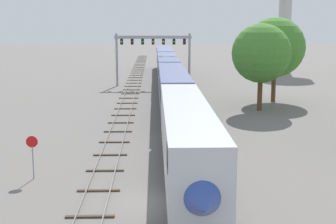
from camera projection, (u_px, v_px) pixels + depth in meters
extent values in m
plane|color=slate|center=(156.00, 203.00, 27.60)|extent=(400.00, 400.00, 0.00)
cube|color=slate|center=(162.00, 79.00, 86.58)|extent=(0.07, 200.00, 0.16)
cube|color=slate|center=(170.00, 79.00, 86.62)|extent=(0.07, 200.00, 0.16)
cube|color=#473828|center=(194.00, 215.00, 25.69)|extent=(2.60, 0.24, 0.10)
cube|color=#473828|center=(189.00, 190.00, 29.62)|extent=(2.60, 0.24, 0.10)
cube|color=#473828|center=(185.00, 170.00, 33.55)|extent=(2.60, 0.24, 0.10)
cube|color=#473828|center=(182.00, 154.00, 37.48)|extent=(2.60, 0.24, 0.10)
cube|color=#473828|center=(179.00, 142.00, 41.41)|extent=(2.60, 0.24, 0.10)
cube|color=#473828|center=(177.00, 131.00, 45.34)|extent=(2.60, 0.24, 0.10)
cube|color=#473828|center=(175.00, 122.00, 49.27)|extent=(2.60, 0.24, 0.10)
cube|color=#473828|center=(174.00, 115.00, 53.20)|extent=(2.60, 0.24, 0.10)
cube|color=#473828|center=(172.00, 108.00, 57.13)|extent=(2.60, 0.24, 0.10)
cube|color=#473828|center=(171.00, 103.00, 61.06)|extent=(2.60, 0.24, 0.10)
cube|color=#473828|center=(170.00, 98.00, 64.99)|extent=(2.60, 0.24, 0.10)
cube|color=#473828|center=(169.00, 94.00, 68.92)|extent=(2.60, 0.24, 0.10)
cube|color=#473828|center=(168.00, 90.00, 72.85)|extent=(2.60, 0.24, 0.10)
cube|color=#473828|center=(168.00, 86.00, 76.78)|extent=(2.60, 0.24, 0.10)
cube|color=#473828|center=(167.00, 83.00, 80.71)|extent=(2.60, 0.24, 0.10)
cube|color=#473828|center=(166.00, 80.00, 84.64)|extent=(2.60, 0.24, 0.10)
cube|color=#473828|center=(166.00, 77.00, 88.57)|extent=(2.60, 0.24, 0.10)
cube|color=#473828|center=(165.00, 75.00, 92.50)|extent=(2.60, 0.24, 0.10)
cube|color=#473828|center=(165.00, 73.00, 96.43)|extent=(2.60, 0.24, 0.10)
cube|color=#473828|center=(164.00, 71.00, 100.36)|extent=(2.60, 0.24, 0.10)
cube|color=#473828|center=(164.00, 69.00, 104.29)|extent=(2.60, 0.24, 0.10)
cube|color=#473828|center=(164.00, 67.00, 108.22)|extent=(2.60, 0.24, 0.10)
cube|color=#473828|center=(163.00, 66.00, 112.15)|extent=(2.60, 0.24, 0.10)
cube|color=#473828|center=(163.00, 64.00, 116.08)|extent=(2.60, 0.24, 0.10)
cube|color=#473828|center=(163.00, 63.00, 120.01)|extent=(2.60, 0.24, 0.10)
cube|color=#473828|center=(162.00, 61.00, 123.94)|extent=(2.60, 0.24, 0.10)
cube|color=#473828|center=(162.00, 60.00, 127.87)|extent=(2.60, 0.24, 0.10)
cube|color=#473828|center=(162.00, 59.00, 131.80)|extent=(2.60, 0.24, 0.10)
cube|color=#473828|center=(162.00, 58.00, 135.73)|extent=(2.60, 0.24, 0.10)
cube|color=#473828|center=(161.00, 57.00, 139.66)|extent=(2.60, 0.24, 0.10)
cube|color=#473828|center=(161.00, 56.00, 143.59)|extent=(2.60, 0.24, 0.10)
cube|color=#473828|center=(161.00, 55.00, 147.52)|extent=(2.60, 0.24, 0.10)
cube|color=#473828|center=(161.00, 54.00, 151.45)|extent=(2.60, 0.24, 0.10)
cube|color=#473828|center=(161.00, 53.00, 155.38)|extent=(2.60, 0.24, 0.10)
cube|color=#473828|center=(161.00, 52.00, 159.31)|extent=(2.60, 0.24, 0.10)
cube|color=#473828|center=(160.00, 52.00, 163.25)|extent=(2.60, 0.24, 0.10)
cube|color=#473828|center=(160.00, 51.00, 167.18)|extent=(2.60, 0.24, 0.10)
cube|color=#473828|center=(160.00, 50.00, 171.11)|extent=(2.60, 0.24, 0.10)
cube|color=#473828|center=(160.00, 50.00, 175.04)|extent=(2.60, 0.24, 0.10)
cube|color=#473828|center=(160.00, 49.00, 178.97)|extent=(2.60, 0.24, 0.10)
cube|color=#473828|center=(160.00, 48.00, 182.90)|extent=(2.60, 0.24, 0.10)
cube|color=slate|center=(124.00, 96.00, 66.78)|extent=(0.07, 160.00, 0.16)
cube|color=slate|center=(135.00, 96.00, 66.82)|extent=(0.07, 160.00, 0.16)
cube|color=#473828|center=(90.00, 217.00, 25.53)|extent=(2.60, 0.24, 0.10)
cube|color=#473828|center=(99.00, 190.00, 29.46)|extent=(2.60, 0.24, 0.10)
cube|color=#473828|center=(105.00, 171.00, 33.39)|extent=(2.60, 0.24, 0.10)
cube|color=#473828|center=(110.00, 155.00, 37.32)|extent=(2.60, 0.24, 0.10)
cube|color=#473828|center=(114.00, 142.00, 41.25)|extent=(2.60, 0.24, 0.10)
cube|color=#473828|center=(118.00, 132.00, 45.18)|extent=(2.60, 0.24, 0.10)
cube|color=#473828|center=(121.00, 123.00, 49.12)|extent=(2.60, 0.24, 0.10)
cube|color=#473828|center=(123.00, 115.00, 53.05)|extent=(2.60, 0.24, 0.10)
cube|color=#473828|center=(125.00, 109.00, 56.98)|extent=(2.60, 0.24, 0.10)
cube|color=#473828|center=(127.00, 103.00, 60.91)|extent=(2.60, 0.24, 0.10)
cube|color=#473828|center=(129.00, 98.00, 64.84)|extent=(2.60, 0.24, 0.10)
cube|color=#473828|center=(130.00, 94.00, 68.77)|extent=(2.60, 0.24, 0.10)
cube|color=#473828|center=(132.00, 90.00, 72.70)|extent=(2.60, 0.24, 0.10)
cube|color=#473828|center=(133.00, 86.00, 76.63)|extent=(2.60, 0.24, 0.10)
cube|color=#473828|center=(134.00, 83.00, 80.56)|extent=(2.60, 0.24, 0.10)
cube|color=#473828|center=(135.00, 80.00, 84.49)|extent=(2.60, 0.24, 0.10)
cube|color=#473828|center=(136.00, 78.00, 88.42)|extent=(2.60, 0.24, 0.10)
cube|color=#473828|center=(136.00, 75.00, 92.35)|extent=(2.60, 0.24, 0.10)
cube|color=#473828|center=(137.00, 73.00, 96.28)|extent=(2.60, 0.24, 0.10)
cube|color=#473828|center=(138.00, 71.00, 100.21)|extent=(2.60, 0.24, 0.10)
cube|color=#473828|center=(138.00, 69.00, 104.14)|extent=(2.60, 0.24, 0.10)
cube|color=#473828|center=(139.00, 67.00, 108.07)|extent=(2.60, 0.24, 0.10)
cube|color=#473828|center=(139.00, 66.00, 112.00)|extent=(2.60, 0.24, 0.10)
cube|color=#473828|center=(140.00, 64.00, 115.93)|extent=(2.60, 0.24, 0.10)
cube|color=#473828|center=(140.00, 63.00, 119.86)|extent=(2.60, 0.24, 0.10)
cube|color=#473828|center=(141.00, 61.00, 123.79)|extent=(2.60, 0.24, 0.10)
cube|color=#473828|center=(141.00, 60.00, 127.72)|extent=(2.60, 0.24, 0.10)
cube|color=#473828|center=(142.00, 59.00, 131.65)|extent=(2.60, 0.24, 0.10)
cube|color=#473828|center=(142.00, 58.00, 135.58)|extent=(2.60, 0.24, 0.10)
cube|color=#473828|center=(142.00, 57.00, 139.51)|extent=(2.60, 0.24, 0.10)
cube|color=#473828|center=(143.00, 56.00, 143.44)|extent=(2.60, 0.24, 0.10)
cube|color=silver|center=(186.00, 134.00, 31.75)|extent=(3.00, 21.42, 3.80)
cone|color=#2D479E|center=(203.00, 200.00, 21.11)|extent=(2.88, 2.60, 2.88)
cube|color=black|center=(200.00, 157.00, 22.20)|extent=(3.04, 1.80, 1.10)
cube|color=black|center=(186.00, 169.00, 32.20)|extent=(2.52, 19.28, 1.00)
cube|color=#4C5684|center=(173.00, 88.00, 53.78)|extent=(3.00, 21.42, 3.80)
cube|color=black|center=(173.00, 84.00, 53.71)|extent=(3.04, 19.71, 0.90)
cube|color=black|center=(173.00, 109.00, 54.22)|extent=(2.52, 19.28, 1.00)
cube|color=#4C5684|center=(168.00, 68.00, 75.81)|extent=(3.00, 21.42, 3.80)
cube|color=black|center=(168.00, 66.00, 75.74)|extent=(3.04, 19.71, 0.90)
cube|color=black|center=(168.00, 84.00, 76.25)|extent=(2.52, 19.28, 1.00)
cube|color=#4C5684|center=(165.00, 58.00, 97.84)|extent=(3.00, 21.42, 3.80)
cube|color=black|center=(165.00, 56.00, 97.77)|extent=(3.04, 19.71, 0.90)
cube|color=black|center=(165.00, 70.00, 98.28)|extent=(2.52, 19.28, 1.00)
cylinder|color=#999BA0|center=(117.00, 60.00, 76.72)|extent=(0.36, 0.36, 8.28)
cylinder|color=#999BA0|center=(189.00, 60.00, 77.03)|extent=(0.36, 0.36, 8.28)
cube|color=#999BA0|center=(153.00, 37.00, 76.22)|extent=(12.10, 0.36, 0.50)
cube|color=black|center=(122.00, 42.00, 76.26)|extent=(0.44, 0.32, 0.90)
sphere|color=yellow|center=(122.00, 42.00, 76.08)|extent=(0.28, 0.28, 0.28)
cube|color=black|center=(132.00, 42.00, 76.31)|extent=(0.44, 0.32, 0.90)
sphere|color=red|center=(132.00, 42.00, 76.12)|extent=(0.28, 0.28, 0.28)
cube|color=black|center=(143.00, 42.00, 76.36)|extent=(0.44, 0.32, 0.90)
sphere|color=green|center=(143.00, 42.00, 76.17)|extent=(0.28, 0.28, 0.28)
cube|color=black|center=(153.00, 42.00, 76.40)|extent=(0.44, 0.32, 0.90)
sphere|color=yellow|center=(153.00, 42.00, 76.21)|extent=(0.28, 0.28, 0.28)
cube|color=black|center=(164.00, 42.00, 76.45)|extent=(0.44, 0.32, 0.90)
sphere|color=yellow|center=(164.00, 42.00, 76.26)|extent=(0.28, 0.28, 0.28)
cube|color=black|center=(174.00, 42.00, 76.49)|extent=(0.44, 0.32, 0.90)
sphere|color=green|center=(174.00, 42.00, 76.31)|extent=(0.28, 0.28, 0.28)
cube|color=black|center=(184.00, 42.00, 76.54)|extent=(0.44, 0.32, 0.90)
sphere|color=red|center=(184.00, 42.00, 76.35)|extent=(0.28, 0.28, 0.28)
cylinder|color=beige|center=(285.00, 29.00, 100.31)|extent=(2.60, 2.60, 16.99)
cylinder|color=gray|center=(33.00, 163.00, 31.61)|extent=(0.08, 0.08, 2.20)
cylinder|color=red|center=(32.00, 142.00, 31.34)|extent=(0.76, 0.03, 0.76)
cylinder|color=brown|center=(260.00, 92.00, 55.78)|extent=(0.56, 0.56, 4.23)
sphere|color=#427F2D|center=(261.00, 53.00, 54.96)|extent=(6.70, 6.70, 6.70)
cylinder|color=brown|center=(274.00, 85.00, 62.36)|extent=(0.56, 0.56, 4.25)
sphere|color=#427F2D|center=(275.00, 47.00, 61.48)|extent=(7.56, 7.56, 7.56)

